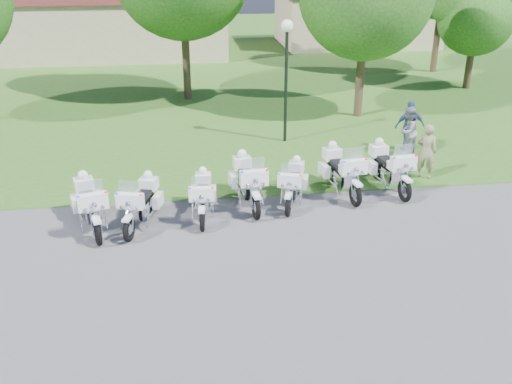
{
  "coord_description": "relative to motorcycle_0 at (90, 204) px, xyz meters",
  "views": [
    {
      "loc": [
        -2.13,
        -12.45,
        6.96
      ],
      "look_at": [
        -0.31,
        1.2,
        0.95
      ],
      "focal_mm": 40.0,
      "sensor_mm": 36.0,
      "label": 1
    }
  ],
  "objects": [
    {
      "name": "grass_lawn",
      "position": [
        4.67,
        25.41,
        -0.69
      ],
      "size": [
        100.0,
        48.0,
        0.01
      ],
      "primitive_type": "cube",
      "color": "#2A631F",
      "rests_on": "ground"
    },
    {
      "name": "motorcycle_0",
      "position": [
        0.0,
        0.0,
        0.0
      ],
      "size": [
        1.24,
        2.41,
        1.66
      ],
      "rotation": [
        0.0,
        0.0,
        3.42
      ],
      "color": "black",
      "rests_on": "ground"
    },
    {
      "name": "building_east",
      "position": [
        15.67,
        28.41,
        1.37
      ],
      "size": [
        11.44,
        7.28,
        4.1
      ],
      "color": "tan",
      "rests_on": "ground"
    },
    {
      "name": "bystander_a",
      "position": [
        10.19,
        2.24,
        0.2
      ],
      "size": [
        0.78,
        0.7,
        1.78
      ],
      "primitive_type": "imported",
      "rotation": [
        0.0,
        0.0,
        2.61
      ],
      "color": "#918D62",
      "rests_on": "ground"
    },
    {
      "name": "tree_3",
      "position": [
        17.36,
        13.87,
        3.28
      ],
      "size": [
        4.51,
        3.85,
        6.02
      ],
      "color": "#38281C",
      "rests_on": "ground"
    },
    {
      "name": "bystander_c",
      "position": [
        10.65,
        4.81,
        0.23
      ],
      "size": [
        1.08,
        0.47,
        1.84
      ],
      "primitive_type": "imported",
      "rotation": [
        0.0,
        0.0,
        3.12
      ],
      "color": "#384D87",
      "rests_on": "ground"
    },
    {
      "name": "motorcycle_2",
      "position": [
        2.98,
        0.34,
        -0.08
      ],
      "size": [
        0.81,
        2.18,
        1.46
      ],
      "rotation": [
        0.0,
        0.0,
        3.06
      ],
      "color": "black",
      "rests_on": "ground"
    },
    {
      "name": "motorcycle_6",
      "position": [
        8.74,
        1.56,
        0.01
      ],
      "size": [
        1.01,
        2.5,
        1.68
      ],
      "rotation": [
        0.0,
        0.0,
        3.27
      ],
      "color": "black",
      "rests_on": "ground"
    },
    {
      "name": "bystander_b",
      "position": [
        10.37,
        4.31,
        0.2
      ],
      "size": [
        1.09,
        1.08,
        1.78
      ],
      "primitive_type": "imported",
      "rotation": [
        0.0,
        0.0,
        -2.43
      ],
      "color": "gray",
      "rests_on": "ground"
    },
    {
      "name": "motorcycle_5",
      "position": [
        7.2,
        1.43,
        0.01
      ],
      "size": [
        1.03,
        2.51,
        1.69
      ],
      "rotation": [
        0.0,
        0.0,
        3.28
      ],
      "color": "black",
      "rests_on": "ground"
    },
    {
      "name": "building_west",
      "position": [
        -1.33,
        26.41,
        1.37
      ],
      "size": [
        14.56,
        8.32,
        4.1
      ],
      "color": "tan",
      "rests_on": "ground"
    },
    {
      "name": "motorcycle_4",
      "position": [
        5.61,
        0.87,
        -0.07
      ],
      "size": [
        1.17,
        2.13,
        1.48
      ],
      "rotation": [
        0.0,
        0.0,
        2.81
      ],
      "color": "black",
      "rests_on": "ground"
    },
    {
      "name": "lamp_post",
      "position": [
        6.4,
        6.48,
        2.68
      ],
      "size": [
        0.44,
        0.44,
        4.51
      ],
      "color": "black",
      "rests_on": "ground"
    },
    {
      "name": "motorcycle_3",
      "position": [
        4.31,
        0.98,
        0.02
      ],
      "size": [
        0.97,
        2.54,
        1.71
      ],
      "rotation": [
        0.0,
        0.0,
        3.24
      ],
      "color": "black",
      "rests_on": "ground"
    },
    {
      "name": "ground",
      "position": [
        4.67,
        -1.59,
        -0.69
      ],
      "size": [
        100.0,
        100.0,
        0.0
      ],
      "primitive_type": "plane",
      "color": "#4E4E52",
      "rests_on": "ground"
    },
    {
      "name": "motorcycle_1",
      "position": [
        1.32,
        0.04,
        -0.05
      ],
      "size": [
        1.16,
        2.25,
        1.55
      ],
      "rotation": [
        0.0,
        0.0,
        2.86
      ],
      "color": "black",
      "rests_on": "ground"
    }
  ]
}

